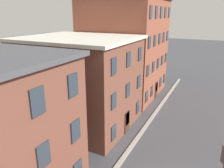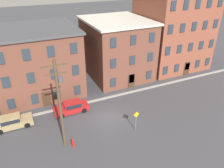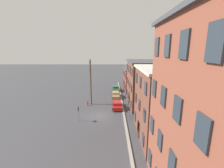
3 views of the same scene
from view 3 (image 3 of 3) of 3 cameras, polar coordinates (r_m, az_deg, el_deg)
name	(u,v)px [view 3 (image 3 of 3)]	position (r m, az deg, el deg)	size (l,w,h in m)	color
ground_plane	(99,116)	(27.52, -4.98, -11.98)	(200.00, 200.00, 0.00)	#424247
kerb_strip	(124,115)	(27.45, 4.61, -11.85)	(56.00, 0.36, 0.16)	#9E998E
apartment_corner	(140,78)	(45.99, 10.53, 2.10)	(12.21, 9.77, 6.31)	brown
apartment_midblock	(153,83)	(33.11, 15.40, 0.44)	(11.81, 10.72, 9.37)	brown
apartment_far	(182,104)	(21.57, 25.08, -6.85)	(9.83, 11.42, 9.37)	brown
car_green	(116,88)	(43.35, 1.53, -1.61)	(4.40, 1.92, 1.43)	#1E6638
car_tan	(116,94)	(37.27, 1.46, -4.01)	(4.40, 1.92, 1.43)	tan
car_red	(117,105)	(30.54, 1.95, -7.85)	(4.40, 1.92, 1.43)	#B21E1E
caution_sign	(78,112)	(25.51, -12.66, -10.19)	(0.84, 0.08, 2.56)	slate
utility_pole	(91,80)	(31.74, -8.15, 1.58)	(2.40, 0.44, 9.65)	brown
fire_hydrant	(88,103)	(32.53, -9.25, -7.20)	(0.24, 0.34, 0.96)	red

